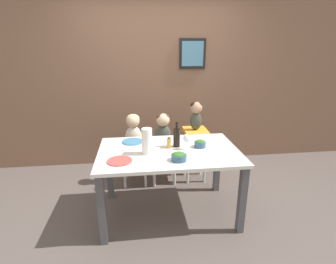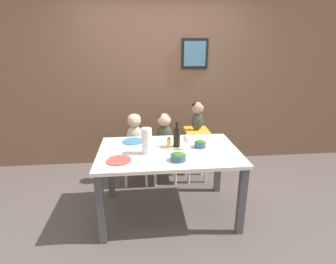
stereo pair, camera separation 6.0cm
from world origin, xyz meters
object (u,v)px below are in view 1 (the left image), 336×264
object	(u,v)px
wine_glass_near	(187,139)
salad_bowl_small	(200,144)
salad_bowl_large	(179,157)
dinner_plate_front_left	(120,161)
chair_far_center	(163,154)
dinner_plate_back_left	(133,142)
person_child_center	(163,130)
wine_bottle	(177,137)
person_child_left	(133,131)
person_baby_right	(196,113)
chair_far_left	(134,156)
chair_right_highchair	(195,141)
paper_towel_roll	(147,141)

from	to	relation	value
wine_glass_near	salad_bowl_small	xyz separation A→B (m)	(0.16, 0.04, -0.08)
salad_bowl_large	dinner_plate_front_left	world-z (taller)	salad_bowl_large
chair_far_center	dinner_plate_back_left	world-z (taller)	dinner_plate_back_left
person_child_center	salad_bowl_small	size ratio (longest dim) A/B	4.09
wine_bottle	dinner_plate_front_left	world-z (taller)	wine_bottle
person_child_left	wine_glass_near	world-z (taller)	person_child_left
wine_glass_near	salad_bowl_small	bearing A→B (deg)	15.47
person_baby_right	salad_bowl_large	world-z (taller)	person_baby_right
chair_far_left	salad_bowl_small	xyz separation A→B (m)	(0.73, -0.72, 0.42)
person_child_left	salad_bowl_small	distance (m)	1.02
chair_right_highchair	salad_bowl_large	bearing A→B (deg)	-111.18
wine_glass_near	dinner_plate_back_left	size ratio (longest dim) A/B	0.72
chair_far_left	chair_right_highchair	bearing A→B (deg)	0.00
chair_far_left	wine_glass_near	world-z (taller)	wine_glass_near
person_child_left	wine_bottle	distance (m)	0.83
person_child_left	person_baby_right	bearing A→B (deg)	0.04
salad_bowl_small	dinner_plate_front_left	bearing A→B (deg)	-162.24
person_child_left	chair_far_left	bearing A→B (deg)	-90.00
person_child_left	wine_glass_near	distance (m)	0.96
chair_far_center	chair_right_highchair	xyz separation A→B (m)	(0.45, 0.00, 0.18)
person_baby_right	paper_towel_roll	bearing A→B (deg)	-129.89
person_child_left	salad_bowl_large	distance (m)	1.13
salad_bowl_large	salad_bowl_small	world-z (taller)	same
chair_far_center	wine_bottle	world-z (taller)	wine_bottle
paper_towel_roll	wine_glass_near	size ratio (longest dim) A/B	1.57
person_child_left	paper_towel_roll	xyz separation A→B (m)	(0.15, -0.83, 0.15)
chair_far_left	wine_bottle	distance (m)	0.96
wine_bottle	person_child_center	bearing A→B (deg)	96.69
dinner_plate_back_left	salad_bowl_large	bearing A→B (deg)	-51.56
wine_glass_near	dinner_plate_back_left	xyz separation A→B (m)	(-0.57, 0.29, -0.11)
chair_right_highchair	dinner_plate_back_left	xyz separation A→B (m)	(-0.85, -0.47, 0.21)
paper_towel_roll	dinner_plate_back_left	distance (m)	0.41
chair_far_left	wine_glass_near	distance (m)	1.07
chair_far_center	wine_glass_near	xyz separation A→B (m)	(0.17, -0.76, 0.50)
wine_glass_near	salad_bowl_large	distance (m)	0.31
chair_far_center	salad_bowl_large	size ratio (longest dim) A/B	3.14
dinner_plate_front_left	dinner_plate_back_left	distance (m)	0.53
person_baby_right	paper_towel_roll	world-z (taller)	person_baby_right
person_child_center	wine_bottle	world-z (taller)	wine_bottle
chair_far_left	salad_bowl_small	size ratio (longest dim) A/B	3.82
chair_far_left	paper_towel_roll	world-z (taller)	paper_towel_roll
paper_towel_roll	salad_bowl_small	distance (m)	0.60
chair_far_left	paper_towel_roll	xyz separation A→B (m)	(0.15, -0.83, 0.51)
dinner_plate_front_left	salad_bowl_large	bearing A→B (deg)	-4.48
person_child_left	person_child_center	size ratio (longest dim) A/B	1.00
person_child_left	paper_towel_roll	size ratio (longest dim) A/B	1.87
dinner_plate_front_left	salad_bowl_small	bearing A→B (deg)	17.76
person_child_left	dinner_plate_front_left	bearing A→B (deg)	-97.32
wine_glass_near	dinner_plate_front_left	xyz separation A→B (m)	(-0.70, -0.23, -0.11)
person_child_left	person_baby_right	xyz separation A→B (m)	(0.84, 0.00, 0.22)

